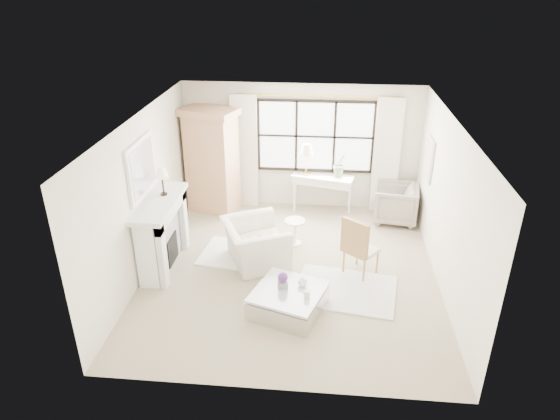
# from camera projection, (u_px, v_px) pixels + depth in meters

# --- Properties ---
(floor) EXTENTS (5.50, 5.50, 0.00)m
(floor) POSITION_uv_depth(u_px,v_px,m) (291.00, 271.00, 8.75)
(floor) COLOR tan
(floor) RESTS_ON ground
(ceiling) EXTENTS (5.50, 5.50, 0.00)m
(ceiling) POSITION_uv_depth(u_px,v_px,m) (292.00, 121.00, 7.57)
(ceiling) COLOR white
(ceiling) RESTS_ON ground
(wall_back) EXTENTS (5.00, 0.00, 5.00)m
(wall_back) POSITION_uv_depth(u_px,v_px,m) (301.00, 147.00, 10.62)
(wall_back) COLOR silver
(wall_back) RESTS_ON ground
(wall_front) EXTENTS (5.00, 0.00, 5.00)m
(wall_front) POSITION_uv_depth(u_px,v_px,m) (274.00, 302.00, 5.70)
(wall_front) COLOR white
(wall_front) RESTS_ON ground
(wall_left) EXTENTS (0.00, 5.50, 5.50)m
(wall_left) POSITION_uv_depth(u_px,v_px,m) (143.00, 195.00, 8.37)
(wall_left) COLOR silver
(wall_left) RESTS_ON ground
(wall_right) EXTENTS (0.00, 5.50, 5.50)m
(wall_right) POSITION_uv_depth(u_px,v_px,m) (448.00, 207.00, 7.95)
(wall_right) COLOR white
(wall_right) RESTS_ON ground
(window_pane) EXTENTS (2.40, 0.02, 1.50)m
(window_pane) POSITION_uv_depth(u_px,v_px,m) (315.00, 136.00, 10.47)
(window_pane) COLOR silver
(window_pane) RESTS_ON wall_back
(window_frame) EXTENTS (2.50, 0.04, 1.50)m
(window_frame) POSITION_uv_depth(u_px,v_px,m) (315.00, 137.00, 10.46)
(window_frame) COLOR black
(window_frame) RESTS_ON wall_back
(curtain_rod) EXTENTS (3.30, 0.04, 0.04)m
(curtain_rod) POSITION_uv_depth(u_px,v_px,m) (317.00, 96.00, 10.03)
(curtain_rod) COLOR #A9863A
(curtain_rod) RESTS_ON wall_back
(curtain_left) EXTENTS (0.55, 0.10, 2.47)m
(curtain_left) POSITION_uv_depth(u_px,v_px,m) (245.00, 152.00, 10.68)
(curtain_left) COLOR silver
(curtain_left) RESTS_ON ground
(curtain_right) EXTENTS (0.55, 0.10, 2.47)m
(curtain_right) POSITION_uv_depth(u_px,v_px,m) (386.00, 156.00, 10.43)
(curtain_right) COLOR white
(curtain_right) RESTS_ON ground
(fireplace) EXTENTS (0.58, 1.66, 1.26)m
(fireplace) POSITION_uv_depth(u_px,v_px,m) (161.00, 233.00, 8.66)
(fireplace) COLOR silver
(fireplace) RESTS_ON ground
(mirror_frame) EXTENTS (0.05, 1.15, 0.95)m
(mirror_frame) POSITION_uv_depth(u_px,v_px,m) (141.00, 168.00, 8.15)
(mirror_frame) COLOR white
(mirror_frame) RESTS_ON wall_left
(mirror_glass) EXTENTS (0.02, 1.00, 0.80)m
(mirror_glass) POSITION_uv_depth(u_px,v_px,m) (143.00, 168.00, 8.15)
(mirror_glass) COLOR silver
(mirror_glass) RESTS_ON wall_left
(art_frame) EXTENTS (0.04, 0.62, 0.82)m
(art_frame) POSITION_uv_depth(u_px,v_px,m) (429.00, 159.00, 9.38)
(art_frame) COLOR silver
(art_frame) RESTS_ON wall_right
(art_canvas) EXTENTS (0.01, 0.52, 0.72)m
(art_canvas) POSITION_uv_depth(u_px,v_px,m) (428.00, 159.00, 9.39)
(art_canvas) COLOR beige
(art_canvas) RESTS_ON wall_right
(mantel_lamp) EXTENTS (0.22, 0.22, 0.51)m
(mantel_lamp) POSITION_uv_depth(u_px,v_px,m) (162.00, 174.00, 8.44)
(mantel_lamp) COLOR black
(mantel_lamp) RESTS_ON fireplace
(armoire) EXTENTS (1.29, 1.03, 2.24)m
(armoire) POSITION_uv_depth(u_px,v_px,m) (212.00, 160.00, 10.49)
(armoire) COLOR tan
(armoire) RESTS_ON floor
(console_table) EXTENTS (1.37, 0.74, 0.80)m
(console_table) POSITION_uv_depth(u_px,v_px,m) (322.00, 193.00, 10.80)
(console_table) COLOR white
(console_table) RESTS_ON floor
(console_lamp) EXTENTS (0.28, 0.28, 0.69)m
(console_lamp) POSITION_uv_depth(u_px,v_px,m) (307.00, 150.00, 10.42)
(console_lamp) COLOR #AF7F3C
(console_lamp) RESTS_ON console_table
(orchid_plant) EXTENTS (0.38, 0.37, 0.54)m
(orchid_plant) POSITION_uv_depth(u_px,v_px,m) (340.00, 164.00, 10.47)
(orchid_plant) COLOR #5D7A51
(orchid_plant) RESTS_ON console_table
(side_table) EXTENTS (0.40, 0.40, 0.51)m
(side_table) POSITION_uv_depth(u_px,v_px,m) (295.00, 229.00, 9.47)
(side_table) COLOR white
(side_table) RESTS_ON floor
(rug_left) EXTENTS (1.63, 1.25, 0.03)m
(rug_left) POSITION_uv_depth(u_px,v_px,m) (243.00, 254.00, 9.22)
(rug_left) COLOR white
(rug_left) RESTS_ON floor
(rug_right) EXTENTS (1.79, 1.46, 0.03)m
(rug_right) POSITION_uv_depth(u_px,v_px,m) (345.00, 290.00, 8.20)
(rug_right) COLOR silver
(rug_right) RESTS_ON floor
(club_armchair) EXTENTS (1.42, 1.49, 0.76)m
(club_armchair) POSITION_uv_depth(u_px,v_px,m) (255.00, 243.00, 8.86)
(club_armchair) COLOR silver
(club_armchair) RESTS_ON floor
(wingback_chair) EXTENTS (0.98, 0.96, 0.79)m
(wingback_chair) POSITION_uv_depth(u_px,v_px,m) (396.00, 203.00, 10.33)
(wingback_chair) COLOR gray
(wingback_chair) RESTS_ON floor
(french_chair) EXTENTS (0.68, 0.68, 1.08)m
(french_chair) POSITION_uv_depth(u_px,v_px,m) (360.00, 258.00, 8.54)
(french_chair) COLOR #AA7E47
(french_chair) RESTS_ON floor
(coffee_table) EXTENTS (1.27, 1.27, 0.38)m
(coffee_table) POSITION_uv_depth(u_px,v_px,m) (288.00, 301.00, 7.65)
(coffee_table) COLOR silver
(coffee_table) RESTS_ON floor
(planter_box) EXTENTS (0.17, 0.17, 0.11)m
(planter_box) POSITION_uv_depth(u_px,v_px,m) (283.00, 284.00, 7.62)
(planter_box) COLOR gray
(planter_box) RESTS_ON coffee_table
(planter_flowers) EXTENTS (0.15, 0.15, 0.15)m
(planter_flowers) POSITION_uv_depth(u_px,v_px,m) (283.00, 277.00, 7.56)
(planter_flowers) COLOR #512B6C
(planter_flowers) RESTS_ON planter_box
(pillar_candle) EXTENTS (0.09, 0.09, 0.12)m
(pillar_candle) POSITION_uv_depth(u_px,v_px,m) (307.00, 294.00, 7.38)
(pillar_candle) COLOR silver
(pillar_candle) RESTS_ON coffee_table
(coffee_vase) EXTENTS (0.16, 0.16, 0.16)m
(coffee_vase) POSITION_uv_depth(u_px,v_px,m) (303.00, 281.00, 7.65)
(coffee_vase) COLOR white
(coffee_vase) RESTS_ON coffee_table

